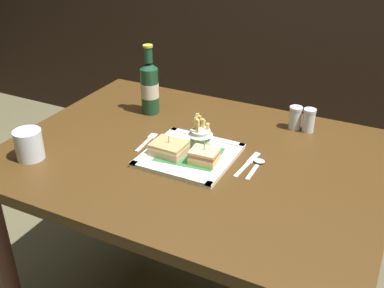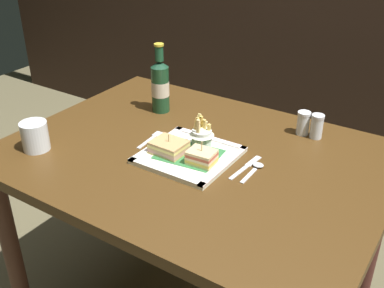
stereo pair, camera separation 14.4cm
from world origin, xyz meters
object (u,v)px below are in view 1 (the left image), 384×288
at_px(knife, 248,163).
at_px(spoon, 258,164).
at_px(dining_table, 194,179).
at_px(beer_bottle, 150,87).
at_px(sandwich_half_left, 169,148).
at_px(fork, 147,141).
at_px(water_glass, 29,147).
at_px(fries_cup, 200,134).
at_px(square_plate, 190,156).
at_px(sandwich_half_right, 204,157).
at_px(pepper_shaker, 309,122).
at_px(salt_shaker, 295,119).

relative_size(knife, spoon, 1.34).
height_order(dining_table, beer_bottle, beer_bottle).
distance_m(sandwich_half_left, spoon, 0.28).
bearing_deg(spoon, fork, -177.01).
bearing_deg(water_glass, fries_cup, 32.77).
distance_m(square_plate, sandwich_half_right, 0.07).
bearing_deg(beer_bottle, square_plate, -39.70).
bearing_deg(spoon, dining_table, -174.89).
xyz_separation_m(fries_cup, spoon, (0.20, -0.01, -0.05)).
bearing_deg(beer_bottle, knife, -22.30).
distance_m(knife, pepper_shaker, 0.32).
bearing_deg(knife, sandwich_half_right, -148.41).
distance_m(fries_cup, beer_bottle, 0.34).
bearing_deg(sandwich_half_right, beer_bottle, 142.99).
height_order(water_glass, fork, water_glass).
bearing_deg(spoon, sandwich_half_right, -152.37).
xyz_separation_m(beer_bottle, knife, (0.46, -0.19, -0.10)).
relative_size(sandwich_half_left, beer_bottle, 0.41).
relative_size(dining_table, knife, 7.23).
distance_m(square_plate, pepper_shaker, 0.45).
bearing_deg(sandwich_half_right, fries_cup, 122.41).
relative_size(spoon, salt_shaker, 1.50).
height_order(beer_bottle, fork, beer_bottle).
bearing_deg(sandwich_half_right, salt_shaker, 64.71).
bearing_deg(pepper_shaker, dining_table, -132.26).
bearing_deg(fork, salt_shaker, 37.45).
height_order(fries_cup, salt_shaker, fries_cup).
height_order(sandwich_half_left, salt_shaker, salt_shaker).
bearing_deg(sandwich_half_right, dining_table, 137.27).
relative_size(sandwich_half_right, pepper_shaker, 1.02).
bearing_deg(fork, sandwich_half_left, -25.99).
distance_m(dining_table, knife, 0.21).
distance_m(sandwich_half_right, pepper_shaker, 0.43).
xyz_separation_m(sandwich_half_right, fork, (-0.24, 0.06, -0.03)).
bearing_deg(dining_table, sandwich_half_left, -136.05).
height_order(fries_cup, pepper_shaker, fries_cup).
relative_size(square_plate, fork, 2.01).
bearing_deg(spoon, fries_cup, 176.64).
distance_m(fries_cup, fork, 0.19).
bearing_deg(knife, square_plate, -164.97).
relative_size(water_glass, fork, 0.70).
height_order(dining_table, water_glass, water_glass).
bearing_deg(beer_bottle, fries_cup, -30.84).
bearing_deg(salt_shaker, beer_bottle, -168.13).
bearing_deg(salt_shaker, water_glass, -139.89).
distance_m(sandwich_half_right, spoon, 0.17).
bearing_deg(pepper_shaker, sandwich_half_left, -132.88).
distance_m(sandwich_half_right, water_glass, 0.54).
relative_size(dining_table, pepper_shaker, 14.32).
height_order(sandwich_half_right, knife, sandwich_half_right).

